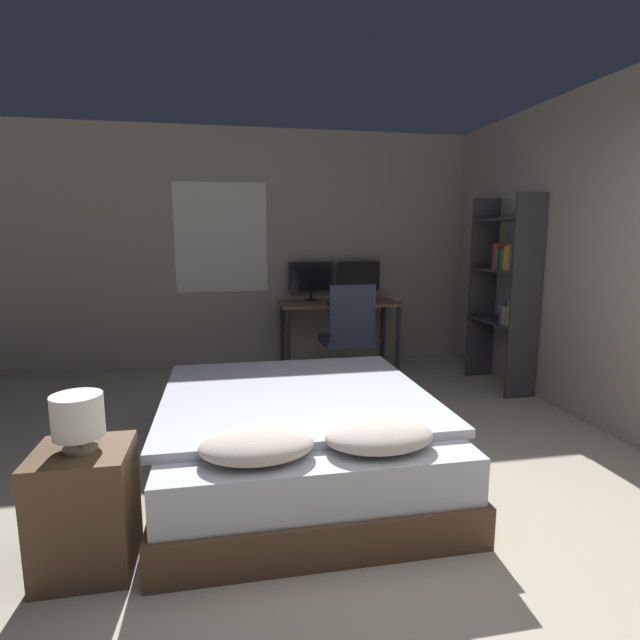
{
  "coord_description": "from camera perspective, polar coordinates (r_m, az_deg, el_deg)",
  "views": [
    {
      "loc": [
        -0.76,
        -1.68,
        1.52
      ],
      "look_at": [
        0.09,
        2.74,
        0.75
      ],
      "focal_mm": 28.0,
      "sensor_mm": 36.0,
      "label": 1
    }
  ],
  "objects": [
    {
      "name": "ground_plane",
      "position": [
        2.38,
        12.07,
        -30.06
      ],
      "size": [
        20.0,
        20.0,
        0.0
      ],
      "primitive_type": "plane",
      "color": "#B2A893"
    },
    {
      "name": "wall_back",
      "position": [
        5.9,
        -3.59,
        8.04
      ],
      "size": [
        12.0,
        0.08,
        2.7
      ],
      "color": "#9E9384",
      "rests_on": "ground_plane"
    },
    {
      "name": "wall_side_right",
      "position": [
        4.31,
        31.76,
        6.02
      ],
      "size": [
        0.06,
        12.0,
        2.7
      ],
      "color": "#9E9384",
      "rests_on": "ground_plane"
    },
    {
      "name": "bed",
      "position": [
        3.24,
        -2.47,
        -13.12
      ],
      "size": [
        1.67,
        1.95,
        0.6
      ],
      "color": "brown",
      "rests_on": "ground_plane"
    },
    {
      "name": "nightstand",
      "position": [
        2.64,
        -25.21,
        -19.0
      ],
      "size": [
        0.41,
        0.39,
        0.58
      ],
      "color": "brown",
      "rests_on": "ground_plane"
    },
    {
      "name": "bedside_lamp",
      "position": [
        2.47,
        -25.95,
        -9.91
      ],
      "size": [
        0.22,
        0.22,
        0.25
      ],
      "color": "gray",
      "rests_on": "nightstand"
    },
    {
      "name": "desk",
      "position": [
        5.67,
        2.16,
        1.06
      ],
      "size": [
        1.34,
        0.63,
        0.77
      ],
      "color": "#846042",
      "rests_on": "ground_plane"
    },
    {
      "name": "monitor_left",
      "position": [
        5.78,
        -1.05,
        4.8
      ],
      "size": [
        0.52,
        0.16,
        0.45
      ],
      "color": "black",
      "rests_on": "desk"
    },
    {
      "name": "monitor_right",
      "position": [
        5.91,
        4.42,
        4.88
      ],
      "size": [
        0.52,
        0.16,
        0.45
      ],
      "color": "black",
      "rests_on": "desk"
    },
    {
      "name": "keyboard",
      "position": [
        5.46,
        2.67,
        1.9
      ],
      "size": [
        0.35,
        0.13,
        0.02
      ],
      "color": "black",
      "rests_on": "desk"
    },
    {
      "name": "computer_mouse",
      "position": [
        5.52,
        5.35,
        2.05
      ],
      "size": [
        0.07,
        0.05,
        0.04
      ],
      "color": "black",
      "rests_on": "desk"
    },
    {
      "name": "office_chair",
      "position": [
        5.04,
        3.23,
        -2.77
      ],
      "size": [
        0.52,
        0.52,
        1.05
      ],
      "color": "black",
      "rests_on": "ground_plane"
    },
    {
      "name": "bookshelf",
      "position": [
        5.18,
        20.67,
        4.11
      ],
      "size": [
        0.31,
        0.8,
        1.89
      ],
      "color": "#333338",
      "rests_on": "ground_plane"
    }
  ]
}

